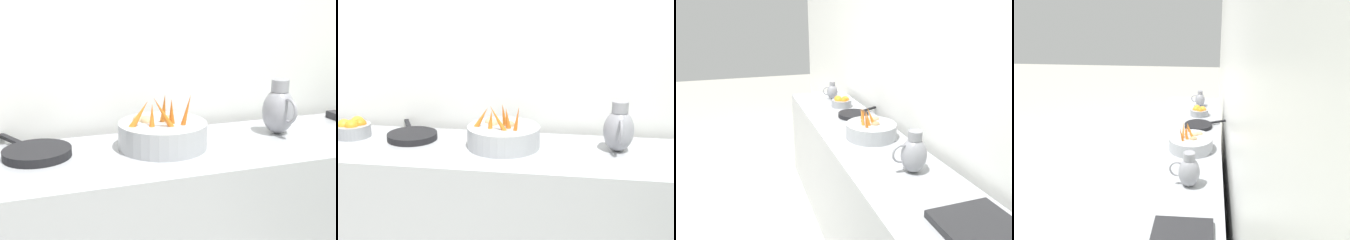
{
  "view_description": "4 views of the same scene",
  "coord_description": "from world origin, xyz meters",
  "views": [
    {
      "loc": [
        0.09,
        -0.39,
        1.51
      ],
      "look_at": [
        -1.36,
        0.11,
        1.1
      ],
      "focal_mm": 46.86,
      "sensor_mm": 36.0,
      "label": 1
    },
    {
      "loc": [
        0.5,
        0.49,
        1.65
      ],
      "look_at": [
        -1.42,
        0.19,
        1.11
      ],
      "focal_mm": 46.31,
      "sensor_mm": 36.0,
      "label": 2
    },
    {
      "loc": [
        -0.7,
        2.19,
        1.8
      ],
      "look_at": [
        -1.45,
        -0.08,
        0.99
      ],
      "focal_mm": 34.18,
      "sensor_mm": 36.0,
      "label": 3
    },
    {
      "loc": [
        -1.73,
        2.79,
        2.2
      ],
      "look_at": [
        -1.49,
        -0.06,
        1.1
      ],
      "focal_mm": 36.53,
      "sensor_mm": 36.0,
      "label": 4
    }
  ],
  "objects": [
    {
      "name": "tile_wall_left",
      "position": [
        -1.95,
        0.57,
        1.5
      ],
      "size": [
        0.1,
        7.92,
        3.0
      ],
      "primitive_type": "cube",
      "color": "white",
      "rests_on": "ground_plane"
    },
    {
      "name": "metal_pitcher_tall",
      "position": [
        -1.6,
        0.73,
        1.03
      ],
      "size": [
        0.21,
        0.15,
        0.25
      ],
      "color": "gray",
      "rests_on": "prep_counter"
    },
    {
      "name": "ground_plane",
      "position": [
        0.0,
        0.0,
        0.0
      ],
      "size": [
        14.8,
        14.8,
        0.0
      ],
      "primitive_type": "plane",
      "color": "#ADAA9E"
    },
    {
      "name": "orange_bowl",
      "position": [
        -1.62,
        -0.69,
        0.97
      ],
      "size": [
        0.19,
        0.19,
        0.11
      ],
      "color": "gray",
      "rests_on": "prep_counter"
    },
    {
      "name": "prep_counter",
      "position": [
        -1.54,
        0.07,
        0.46
      ],
      "size": [
        0.6,
        2.8,
        0.92
      ],
      "primitive_type": "cube",
      "color": "#9EA0A5",
      "rests_on": "ground_plane"
    },
    {
      "name": "skillet_on_counter",
      "position": [
        -1.63,
        -0.35,
        0.94
      ],
      "size": [
        0.41,
        0.29,
        0.03
      ],
      "color": "black",
      "rests_on": "prep_counter"
    },
    {
      "name": "vegetable_colander",
      "position": [
        -1.58,
        0.16,
        0.98
      ],
      "size": [
        0.37,
        0.37,
        0.24
      ],
      "color": "#9EA0A5",
      "rests_on": "prep_counter"
    },
    {
      "name": "counter_sink_basin",
      "position": [
        -1.6,
        1.28,
        0.94
      ],
      "size": [
        0.34,
        0.3,
        0.04
      ],
      "primitive_type": "cube",
      "color": "#232326",
      "rests_on": "prep_counter"
    },
    {
      "name": "metal_pitcher_short",
      "position": [
        -1.62,
        -1.0,
        1.0
      ],
      "size": [
        0.16,
        0.11,
        0.19
      ],
      "color": "gray",
      "rests_on": "prep_counter"
    }
  ]
}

